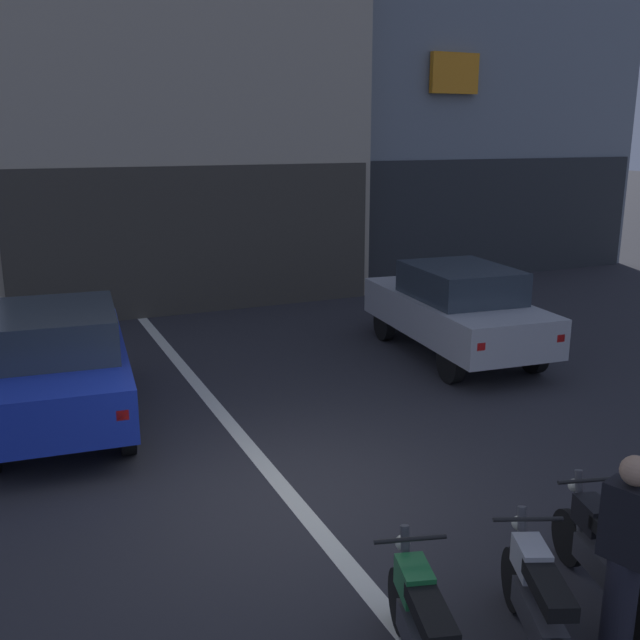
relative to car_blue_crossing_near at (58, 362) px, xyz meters
name	(u,v)px	position (x,y,z in m)	size (l,w,h in m)	color
ground_plane	(291,497)	(2.08, -3.19, -0.89)	(120.00, 120.00, 0.00)	#2B2B30
lane_centre_line	(169,350)	(2.08, 2.81, -0.88)	(0.20, 18.00, 0.01)	silver
car_blue_crossing_near	(58,362)	(0.00, 0.00, 0.00)	(2.14, 4.25, 1.64)	black
car_silver_parked_kerbside	(456,308)	(6.69, 0.43, 0.00)	(2.12, 4.24, 1.64)	black
car_black_down_street	(175,246)	(3.82, 9.62, 0.00)	(2.30, 4.30, 1.64)	black
motorcycle_green_row_leftmost	(421,626)	(1.92, -6.11, -0.43)	(0.62, 1.63, 0.98)	black
motorcycle_silver_row_left_mid	(537,601)	(2.87, -6.23, -0.43)	(0.75, 1.57, 0.98)	black
motorcycle_black_row_centre	(602,552)	(3.81, -5.94, -0.43)	(0.61, 1.63, 0.98)	black
person_by_motorcycles	(625,559)	(3.39, -6.53, -0.03)	(0.32, 0.41, 1.67)	#23232D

